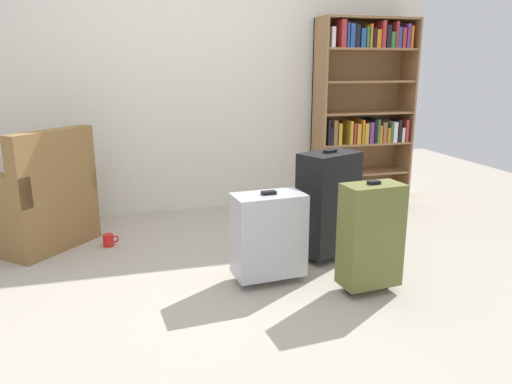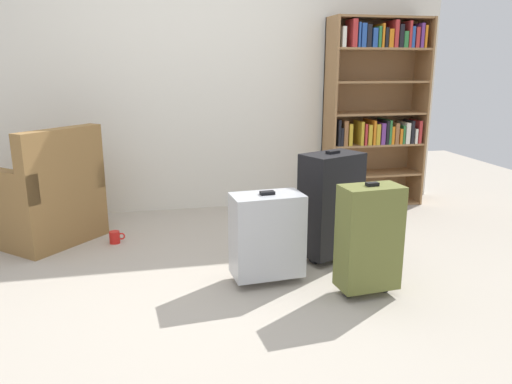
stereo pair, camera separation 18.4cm
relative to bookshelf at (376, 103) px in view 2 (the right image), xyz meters
The scene contains 8 objects.
ground_plane 2.55m from the bookshelf, 137.13° to the right, with size 8.48×8.48×0.00m, color #B2A899.
back_wall 1.76m from the bookshelf, behind, with size 4.85×0.10×2.60m, color silver.
bookshelf is the anchor object (origin of this frame).
armchair 3.08m from the bookshelf, behind, with size 0.99×0.99×0.90m.
mug 2.71m from the bookshelf, 164.54° to the right, with size 0.12×0.08×0.10m.
suitcase_olive 2.19m from the bookshelf, 115.32° to the right, with size 0.37×0.23×0.70m.
suitcase_silver 2.26m from the bookshelf, 132.23° to the right, with size 0.46×0.28×0.60m.
suitcase_black 1.72m from the bookshelf, 124.94° to the right, with size 0.48×0.40×0.78m.
Camera 2 is at (-0.40, -2.83, 1.35)m, focal length 34.43 mm.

